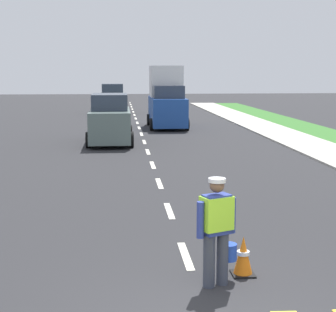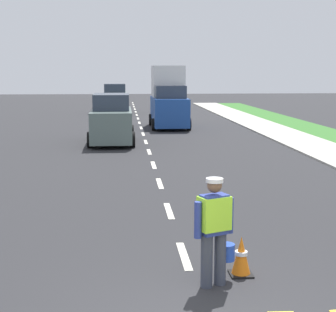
{
  "view_description": "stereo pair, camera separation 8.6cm",
  "coord_description": "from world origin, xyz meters",
  "px_view_note": "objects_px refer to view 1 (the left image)",
  "views": [
    {
      "loc": [
        -1.13,
        -5.99,
        3.23
      ],
      "look_at": [
        0.09,
        6.95,
        1.1
      ],
      "focal_mm": 55.47,
      "sensor_mm": 36.0,
      "label": 1
    },
    {
      "loc": [
        -1.05,
        -5.99,
        3.23
      ],
      "look_at": [
        0.09,
        6.95,
        1.1
      ],
      "focal_mm": 55.47,
      "sensor_mm": 36.0,
      "label": 2
    }
  ],
  "objects_px": {
    "traffic_cone_near": "(243,256)",
    "delivery_truck": "(167,100)",
    "car_oncoming_third": "(113,100)",
    "road_worker": "(217,226)",
    "car_oncoming_second": "(110,120)"
  },
  "relations": [
    {
      "from": "traffic_cone_near",
      "to": "delivery_truck",
      "type": "distance_m",
      "value": 22.26
    },
    {
      "from": "delivery_truck",
      "to": "car_oncoming_third",
      "type": "relative_size",
      "value": 1.17
    },
    {
      "from": "road_worker",
      "to": "car_oncoming_third",
      "type": "xyz_separation_m",
      "value": [
        -1.92,
        33.08,
        0.13
      ]
    },
    {
      "from": "car_oncoming_third",
      "to": "delivery_truck",
      "type": "bearing_deg",
      "value": -72.93
    },
    {
      "from": "road_worker",
      "to": "delivery_truck",
      "type": "xyz_separation_m",
      "value": [
        1.31,
        22.56,
        0.68
      ]
    },
    {
      "from": "traffic_cone_near",
      "to": "delivery_truck",
      "type": "height_order",
      "value": "delivery_truck"
    },
    {
      "from": "road_worker",
      "to": "car_oncoming_second",
      "type": "xyz_separation_m",
      "value": [
        -1.86,
        16.05,
        0.1
      ]
    },
    {
      "from": "car_oncoming_second",
      "to": "road_worker",
      "type": "bearing_deg",
      "value": -83.4
    },
    {
      "from": "road_worker",
      "to": "delivery_truck",
      "type": "bearing_deg",
      "value": 86.68
    },
    {
      "from": "car_oncoming_third",
      "to": "car_oncoming_second",
      "type": "distance_m",
      "value": 17.03
    },
    {
      "from": "road_worker",
      "to": "car_oncoming_third",
      "type": "bearing_deg",
      "value": 93.33
    },
    {
      "from": "traffic_cone_near",
      "to": "car_oncoming_third",
      "type": "height_order",
      "value": "car_oncoming_third"
    },
    {
      "from": "road_worker",
      "to": "traffic_cone_near",
      "type": "bearing_deg",
      "value": 35.64
    },
    {
      "from": "delivery_truck",
      "to": "car_oncoming_second",
      "type": "bearing_deg",
      "value": -115.94
    },
    {
      "from": "traffic_cone_near",
      "to": "car_oncoming_third",
      "type": "bearing_deg",
      "value": 94.23
    }
  ]
}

